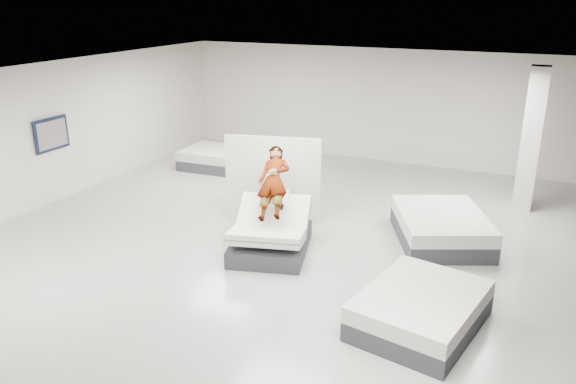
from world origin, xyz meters
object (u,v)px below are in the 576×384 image
Objects in this scene: flat_bed_right_near at (420,310)px; wall_poster at (51,134)px; flat_bed_left_far at (220,159)px; person at (273,191)px; hero_bed at (271,235)px; column at (531,140)px; flat_bed_right_far at (441,227)px; remote at (282,207)px; divider_panel at (273,179)px.

flat_bed_right_near is 2.37× the size of wall_poster.
person is at bearing -47.30° from flat_bed_left_far.
flat_bed_right_near is (3.12, -1.37, -0.06)m from hero_bed.
column is at bearing 1.24° from flat_bed_left_far.
wall_poster is at bearing -170.63° from flat_bed_right_far.
wall_poster is (-8.89, 1.77, 1.32)m from flat_bed_right_near.
column is (4.16, 4.41, 1.27)m from hero_bed.
wall_poster reaches higher than flat_bed_right_near.
hero_bed is at bearing -133.35° from column.
wall_poster reaches higher than flat_bed_left_far.
flat_bed_right_far is 0.82× the size of column.
wall_poster is (-5.69, 0.11, 0.49)m from person.
flat_bed_right_far is 8.80m from wall_poster.
flat_bed_right_far is at bearing 12.14° from person.
flat_bed_right_far is (2.59, 1.81, -0.63)m from remote.
flat_bed_right_far is (2.82, 1.82, -0.04)m from hero_bed.
divider_panel is (-0.88, 1.40, -0.00)m from remote.
wall_poster is (-2.06, -3.83, 1.33)m from flat_bed_left_far.
flat_bed_right_near is at bearing -41.22° from remote.
column reaches higher than person.
person is 5.71m from wall_poster.
person is at bearing 152.54° from flat_bed_right_near.
hero_bed reaches higher than flat_bed_left_far.
divider_panel is 4.73m from flat_bed_right_near.
hero_bed is at bearing -79.68° from divider_panel.
flat_bed_right_near is at bearing -84.64° from flat_bed_right_far.
flat_bed_right_near is at bearing -39.34° from flat_bed_left_far.
remote is at bearing -57.85° from person.
divider_panel is 0.78× the size of flat_bed_right_far.
person is 0.51× the size of column.
divider_panel is at bearing -148.15° from column.
remote is 0.04× the size of column.
flat_bed_right_near is 9.16m from wall_poster.
column is at bearing 21.93° from wall_poster.
hero_bed reaches higher than flat_bed_right_near.
flat_bed_right_far is 1.29× the size of flat_bed_left_far.
hero_bed reaches higher than flat_bed_right_far.
flat_bed_right_far is at bearing -117.47° from column.
wall_poster reaches higher than hero_bed.
wall_poster reaches higher than flat_bed_right_far.
flat_bed_right_far is (2.90, 1.53, -0.82)m from person.
person is 3.70m from flat_bed_right_near.
flat_bed_left_far is at bearing 159.75° from flat_bed_right_far.
flat_bed_right_far is at bearing 19.19° from remote.
column is at bearing 46.65° from hero_bed.
flat_bed_right_far is 3.19m from column.
remote is at bearing 154.42° from flat_bed_right_near.
flat_bed_left_far is at bearing -178.76° from column.
person is 11.60× the size of remote.
wall_poster reaches higher than remote.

